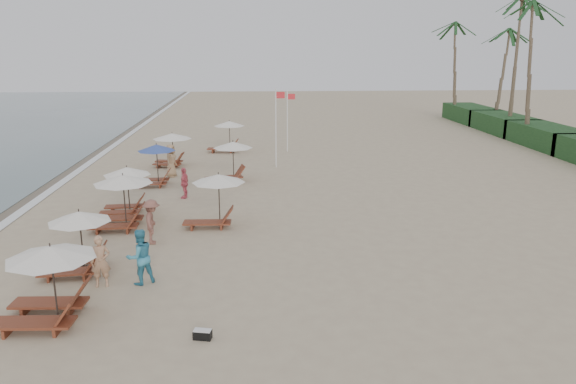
{
  "coord_description": "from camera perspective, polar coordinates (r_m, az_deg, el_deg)",
  "views": [
    {
      "loc": [
        -0.54,
        -17.97,
        7.29
      ],
      "look_at": [
        1.0,
        4.81,
        1.3
      ],
      "focal_mm": 34.15,
      "sensor_mm": 36.0,
      "label": 1
    }
  ],
  "objects": [
    {
      "name": "beachgoer_mid_a",
      "position": [
        18.06,
        -15.16,
        -6.52
      ],
      "size": [
        1.11,
        1.06,
        1.82
      ],
      "primitive_type": "imported",
      "rotation": [
        0.0,
        0.0,
        3.71
      ],
      "color": "teal",
      "rests_on": "ground"
    },
    {
      "name": "duffel_bag",
      "position": [
        14.79,
        -8.89,
        -14.43
      ],
      "size": [
        0.51,
        0.32,
        0.26
      ],
      "color": "black",
      "rests_on": "ground"
    },
    {
      "name": "inland_station_2",
      "position": [
        39.97,
        -6.5,
        5.98
      ],
      "size": [
        2.84,
        2.24,
        2.22
      ],
      "color": "brown",
      "rests_on": "ground"
    },
    {
      "name": "lounger_station_2",
      "position": [
        23.72,
        -17.18,
        -0.9
      ],
      "size": [
        2.69,
        2.43,
        2.27
      ],
      "color": "brown",
      "rests_on": "ground"
    },
    {
      "name": "lounger_station_5",
      "position": [
        35.66,
        -12.17,
        4.6
      ],
      "size": [
        2.55,
        2.46,
        2.11
      ],
      "color": "brown",
      "rests_on": "ground"
    },
    {
      "name": "lounger_station_0",
      "position": [
        16.42,
        -24.02,
        -8.86
      ],
      "size": [
        2.76,
        2.39,
        2.2
      ],
      "color": "brown",
      "rests_on": "ground"
    },
    {
      "name": "lounger_station_4",
      "position": [
        30.75,
        -13.79,
        2.8
      ],
      "size": [
        2.31,
        2.06,
        2.27
      ],
      "color": "brown",
      "rests_on": "ground"
    },
    {
      "name": "beachgoer_far_b",
      "position": [
        32.72,
        -12.08,
        3.22
      ],
      "size": [
        0.84,
        1.06,
        1.91
      ],
      "primitive_type": "imported",
      "rotation": [
        0.0,
        0.0,
        1.3
      ],
      "color": "#A07B56",
      "rests_on": "ground"
    },
    {
      "name": "flag_pole_far",
      "position": [
        39.82,
        -0.02,
        7.69
      ],
      "size": [
        0.6,
        0.08,
        4.37
      ],
      "color": "silver",
      "rests_on": "ground"
    },
    {
      "name": "foam_line",
      "position": [
        30.8,
        -23.99,
        -0.26
      ],
      "size": [
        0.5,
        140.0,
        0.02
      ],
      "primitive_type": "cube",
      "color": "white",
      "rests_on": "ground"
    },
    {
      "name": "beachgoer_near",
      "position": [
        18.26,
        -18.93,
        -6.84
      ],
      "size": [
        0.66,
        0.48,
        1.67
      ],
      "primitive_type": "imported",
      "rotation": [
        0.0,
        0.0,
        0.14
      ],
      "color": "tan",
      "rests_on": "ground"
    },
    {
      "name": "beachgoer_far_a",
      "position": [
        27.85,
        -10.73,
        0.94
      ],
      "size": [
        0.58,
        0.98,
        1.57
      ],
      "primitive_type": "imported",
      "rotation": [
        0.0,
        0.0,
        4.49
      ],
      "color": "#D05362",
      "rests_on": "ground"
    },
    {
      "name": "lounger_station_3",
      "position": [
        25.7,
        -16.7,
        0.23
      ],
      "size": [
        2.35,
        2.1,
        2.18
      ],
      "color": "brown",
      "rests_on": "ground"
    },
    {
      "name": "flag_pole_near",
      "position": [
        34.27,
        -1.21,
        7.03
      ],
      "size": [
        0.59,
        0.08,
        4.93
      ],
      "color": "silver",
      "rests_on": "ground"
    },
    {
      "name": "beachgoer_mid_b",
      "position": [
        21.6,
        -13.98,
        -3.03
      ],
      "size": [
        0.77,
        1.19,
        1.75
      ],
      "primitive_type": "imported",
      "rotation": [
        0.0,
        0.0,
        1.68
      ],
      "color": "brown",
      "rests_on": "ground"
    },
    {
      "name": "wet_sand_band",
      "position": [
        31.28,
        -26.22,
        -0.31
      ],
      "size": [
        3.2,
        140.0,
        0.01
      ],
      "primitive_type": "cube",
      "color": "#6B5E4C",
      "rests_on": "ground"
    },
    {
      "name": "inland_station_0",
      "position": [
        23.01,
        -7.76,
        -0.37
      ],
      "size": [
        2.71,
        2.24,
        2.22
      ],
      "color": "brown",
      "rests_on": "ground"
    },
    {
      "name": "ground",
      "position": [
        19.4,
        -2.01,
        -7.38
      ],
      "size": [
        160.0,
        160.0,
        0.0
      ],
      "primitive_type": "plane",
      "color": "tan",
      "rests_on": "ground"
    },
    {
      "name": "lounger_station_1",
      "position": [
        19.54,
        -21.3,
        -4.97
      ],
      "size": [
        2.41,
        2.05,
        2.14
      ],
      "color": "brown",
      "rests_on": "ground"
    },
    {
      "name": "inland_station_1",
      "position": [
        30.98,
        -6.2,
        3.49
      ],
      "size": [
        2.83,
        2.24,
        2.22
      ],
      "color": "brown",
      "rests_on": "ground"
    }
  ]
}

